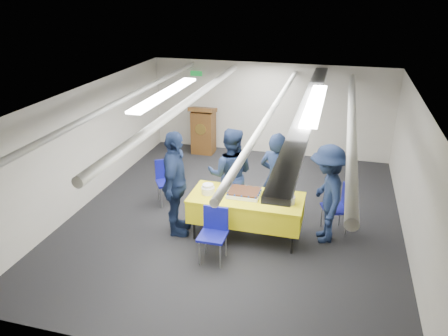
# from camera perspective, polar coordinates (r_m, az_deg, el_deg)

# --- Properties ---
(ground) EXTENTS (7.00, 7.00, 0.00)m
(ground) POSITION_cam_1_polar(r_m,az_deg,el_deg) (8.33, 1.55, -6.26)
(ground) COLOR black
(ground) RESTS_ON ground
(room_shell) EXTENTS (6.00, 7.00, 2.30)m
(room_shell) POSITION_cam_1_polar(r_m,az_deg,el_deg) (7.96, 3.04, 6.51)
(room_shell) COLOR beige
(room_shell) RESTS_ON ground
(serving_table) EXTENTS (1.91, 0.87, 0.77)m
(serving_table) POSITION_cam_1_polar(r_m,az_deg,el_deg) (7.43, 2.92, -5.21)
(serving_table) COLOR black
(serving_table) RESTS_ON ground
(sheet_cake) EXTENTS (0.55, 0.43, 0.09)m
(sheet_cake) POSITION_cam_1_polar(r_m,az_deg,el_deg) (7.36, 2.65, -3.25)
(sheet_cake) COLOR white
(sheet_cake) RESTS_ON serving_table
(plate_stack_left) EXTENTS (0.23, 0.23, 0.17)m
(plate_stack_left) POSITION_cam_1_polar(r_m,az_deg,el_deg) (7.41, -2.10, -2.79)
(plate_stack_left) COLOR white
(plate_stack_left) RESTS_ON serving_table
(plate_stack_right) EXTENTS (0.23, 0.23, 0.17)m
(plate_stack_right) POSITION_cam_1_polar(r_m,az_deg,el_deg) (7.16, 8.36, -3.99)
(plate_stack_right) COLOR white
(plate_stack_right) RESTS_ON serving_table
(podium) EXTENTS (0.62, 0.53, 1.25)m
(podium) POSITION_cam_1_polar(r_m,az_deg,el_deg) (11.17, -2.71, 5.01)
(podium) COLOR brown
(podium) RESTS_ON ground
(chair_near) EXTENTS (0.42, 0.42, 0.87)m
(chair_near) POSITION_cam_1_polar(r_m,az_deg,el_deg) (6.89, -1.30, -7.94)
(chair_near) COLOR gray
(chair_near) RESTS_ON ground
(chair_right) EXTENTS (0.54, 0.54, 0.87)m
(chair_right) POSITION_cam_1_polar(r_m,az_deg,el_deg) (7.87, 14.94, -4.57)
(chair_right) COLOR gray
(chair_right) RESTS_ON ground
(chair_left) EXTENTS (0.58, 0.58, 0.87)m
(chair_left) POSITION_cam_1_polar(r_m,az_deg,el_deg) (8.71, -7.51, -1.15)
(chair_left) COLOR gray
(chair_left) RESTS_ON ground
(sailor_a) EXTENTS (0.74, 0.61, 1.74)m
(sailor_a) POSITION_cam_1_polar(r_m,az_deg,el_deg) (7.75, 6.79, -1.54)
(sailor_a) COLOR black
(sailor_a) RESTS_ON ground
(sailor_b) EXTENTS (0.94, 0.78, 1.75)m
(sailor_b) POSITION_cam_1_polar(r_m,az_deg,el_deg) (7.89, 0.86, -0.86)
(sailor_b) COLOR black
(sailor_b) RESTS_ON ground
(sailor_c) EXTENTS (0.65, 1.16, 1.87)m
(sailor_c) POSITION_cam_1_polar(r_m,az_deg,el_deg) (7.43, -6.39, -2.12)
(sailor_c) COLOR black
(sailor_c) RESTS_ON ground
(sailor_d) EXTENTS (0.86, 1.21, 1.71)m
(sailor_d) POSITION_cam_1_polar(r_m,az_deg,el_deg) (7.42, 13.27, -3.36)
(sailor_d) COLOR black
(sailor_d) RESTS_ON ground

